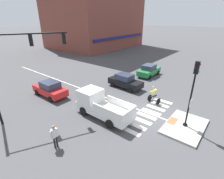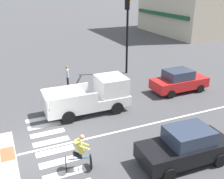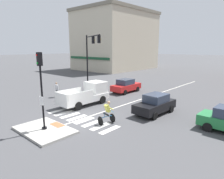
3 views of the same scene
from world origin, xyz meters
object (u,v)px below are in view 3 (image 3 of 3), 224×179
at_px(signal_pole, 41,84).
at_px(car_red_westbound_far, 126,86).
at_px(car_black_eastbound_mid, 155,104).
at_px(cyclist, 107,112).
at_px(traffic_light_mast, 90,52).
at_px(pedestrian_at_curb_left, 57,88).
at_px(pickup_truck_white_westbound_near, 88,94).

bearing_deg(signal_pole, car_red_westbound_far, 104.38).
height_order(car_black_eastbound_mid, cyclist, cyclist).
distance_m(traffic_light_mast, pedestrian_at_curb_left, 6.15).
xyz_separation_m(signal_pole, car_black_eastbound_mid, (3.56, 8.09, -2.34)).
xyz_separation_m(car_black_eastbound_mid, cyclist, (-1.37, -4.36, 0.06)).
distance_m(cyclist, pedestrian_at_curb_left, 9.91).
distance_m(traffic_light_mast, pickup_truck_white_westbound_near, 7.23).
xyz_separation_m(car_red_westbound_far, pedestrian_at_curb_left, (-4.17, -7.11, 0.17)).
bearing_deg(traffic_light_mast, car_black_eastbound_mid, -13.27).
relative_size(car_red_westbound_far, pickup_truck_white_westbound_near, 0.80).
distance_m(signal_pole, pedestrian_at_curb_left, 9.74).
relative_size(pickup_truck_white_westbound_near, cyclist, 3.05).
distance_m(signal_pole, car_red_westbound_far, 13.57).
distance_m(signal_pole, pickup_truck_white_westbound_near, 7.19).
xyz_separation_m(car_black_eastbound_mid, pickup_truck_white_westbound_near, (-6.36, -1.84, 0.17)).
bearing_deg(pedestrian_at_curb_left, car_black_eastbound_mid, 11.50).
relative_size(traffic_light_mast, pickup_truck_white_westbound_near, 1.36).
relative_size(traffic_light_mast, car_black_eastbound_mid, 1.67).
xyz_separation_m(car_red_westbound_far, pickup_truck_white_westbound_near, (0.51, -6.69, 0.17)).
bearing_deg(cyclist, pickup_truck_white_westbound_near, 153.23).
distance_m(traffic_light_mast, car_red_westbound_far, 6.00).
bearing_deg(car_black_eastbound_mid, pedestrian_at_curb_left, -168.50).
height_order(signal_pole, pickup_truck_white_westbound_near, signal_pole).
height_order(car_black_eastbound_mid, pickup_truck_white_westbound_near, pickup_truck_white_westbound_near).
xyz_separation_m(traffic_light_mast, pickup_truck_white_westbound_near, (4.28, -4.35, -3.88)).
relative_size(car_red_westbound_far, pedestrian_at_curb_left, 2.46).
bearing_deg(cyclist, pedestrian_at_curb_left, 167.71).
xyz_separation_m(pickup_truck_white_westbound_near, cyclist, (5.00, -2.52, -0.11)).
height_order(pickup_truck_white_westbound_near, pedestrian_at_curb_left, pickup_truck_white_westbound_near).
height_order(car_red_westbound_far, pickup_truck_white_westbound_near, pickup_truck_white_westbound_near).
bearing_deg(pickup_truck_white_westbound_near, traffic_light_mast, 134.56).
xyz_separation_m(signal_pole, pickup_truck_white_westbound_near, (-2.80, 6.25, -2.17)).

